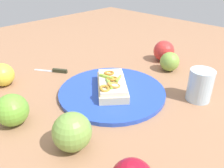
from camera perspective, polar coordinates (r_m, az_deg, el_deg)
The scene contains 10 objects.
ground_plane at distance 0.68m, azimuth 0.00°, elevation -2.36°, with size 2.00×2.00×0.00m, color #976A4C.
plate at distance 0.68m, azimuth 0.00°, elevation -1.92°, with size 0.32×0.32×0.01m, color blue.
sandwich at distance 0.67m, azimuth -0.03°, elevation -0.19°, with size 0.18×0.17×0.05m.
apple_0 at distance 0.83m, azimuth 14.24°, elevation 5.46°, with size 0.07×0.07×0.07m, color #7AA13F.
apple_1 at distance 0.59m, azimuth -23.76°, elevation -6.00°, with size 0.08×0.08×0.08m, color #6AA835.
apple_2 at distance 0.91m, azimuth 12.86°, elevation 8.08°, with size 0.08×0.08×0.08m, color red.
apple_3 at distance 0.48m, azimuth -9.98°, elevation -11.69°, with size 0.08×0.08×0.08m, color #75A044.
apple_5 at distance 0.79m, azimuth -25.77°, elevation 2.09°, with size 0.07×0.07×0.07m, color gold.
drinking_glass at distance 0.68m, azimuth 21.22°, elevation -0.30°, with size 0.07×0.07×0.09m, color silver.
knife at distance 0.83m, azimuth -14.06°, elevation 3.27°, with size 0.11×0.08×0.01m.
Camera 1 is at (0.41, -0.42, 0.35)m, focal length 36.47 mm.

